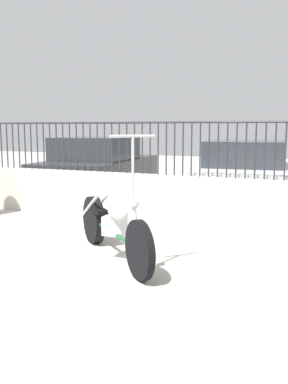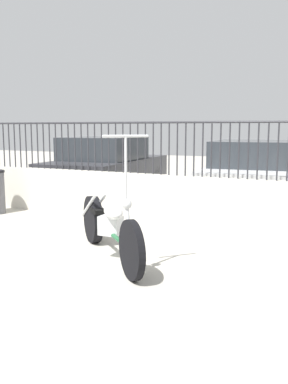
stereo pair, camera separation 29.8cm
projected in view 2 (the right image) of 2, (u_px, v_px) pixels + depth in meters
The scene contains 6 objects.
ground_plane at pixel (27, 259), 5.42m from camera, with size 40.00×40.00×0.00m, color #B7B2A5.
low_wall at pixel (127, 196), 7.74m from camera, with size 8.05×0.18×0.85m.
fence_railing at pixel (127, 141), 7.59m from camera, with size 8.05×0.04×0.91m.
motorcycle_green at pixel (107, 225), 5.53m from camera, with size 1.84×1.72×1.58m.
car_dark_grey at pixel (107, 167), 10.43m from camera, with size 2.08×4.06×1.43m.
car_white at pixel (253, 174), 9.01m from camera, with size 2.09×4.07×1.39m.
Camera 2 is at (3.65, -4.04, 1.65)m, focal length 40.00 mm.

